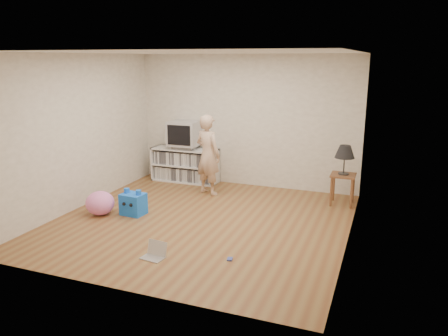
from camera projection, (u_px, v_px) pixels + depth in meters
ground at (201, 221)px, 6.93m from camera, size 4.50×4.50×0.00m
walls at (200, 141)px, 6.61m from camera, size 4.52×4.52×2.60m
ceiling at (199, 52)px, 6.29m from camera, size 4.50×4.50×0.01m
media_unit at (186, 165)px, 9.12m from camera, size 1.40×0.45×0.70m
dvd_deck at (185, 147)px, 9.01m from camera, size 0.45×0.35×0.07m
crt_tv at (184, 133)px, 8.93m from camera, size 0.60×0.53×0.50m
side_table at (343, 182)px, 7.63m from camera, size 0.42×0.42×0.55m
table_lamp at (345, 152)px, 7.51m from camera, size 0.34×0.34×0.52m
person at (208, 155)px, 8.15m from camera, size 0.65×0.53×1.52m
laptop at (155, 253)px, 5.68m from camera, size 0.32×0.27×0.20m
playing_cards at (230, 259)px, 5.61m from camera, size 0.08×0.10×0.02m
plush_blue at (133, 204)px, 7.20m from camera, size 0.40×0.35×0.43m
plush_pink at (100, 203)px, 7.19m from camera, size 0.61×0.61×0.40m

